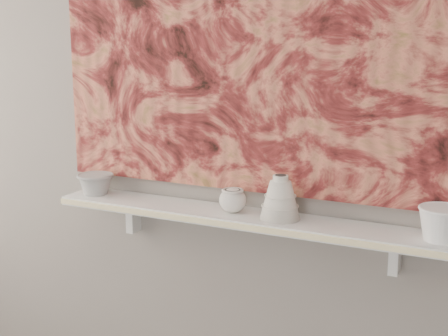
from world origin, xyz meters
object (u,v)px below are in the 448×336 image
Objects in this scene: bell_vessel at (280,197)px; shelf at (244,218)px; bowl_white at (442,223)px; bowl_grey at (95,184)px; painting at (256,28)px; cup_cream at (233,200)px.

shelf is at bearing 180.00° from bell_vessel.
bowl_grey is at bearing 180.00° from bowl_white.
bowl_grey is 0.99× the size of bowl_white.
bell_vessel is at bearing -32.37° from painting.
bell_vessel reaches higher than bowl_white.
bowl_grey is at bearing 180.00° from cup_cream.
shelf is at bearing -90.00° from painting.
painting is 16.36× the size of cup_cream.
bell_vessel is at bearing 0.00° from shelf.
painting reaches higher than bowl_grey.
shelf is 0.93× the size of painting.
painting is at bearing 7.50° from bowl_grey.
bell_vessel is (0.13, -0.08, -0.54)m from painting.
cup_cream is at bearing 0.00° from bowl_grey.
cup_cream is 0.67m from bowl_white.
painting is 10.72× the size of bowl_white.
bowl_white is (1.24, 0.00, 0.01)m from bowl_grey.
bowl_white reaches higher than shelf.
painting reaches higher than cup_cream.
bowl_grey is (-0.61, -0.08, -0.57)m from painting.
shelf is 0.63m from bowl_white.
cup_cream is (0.57, 0.00, 0.00)m from bowl_grey.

